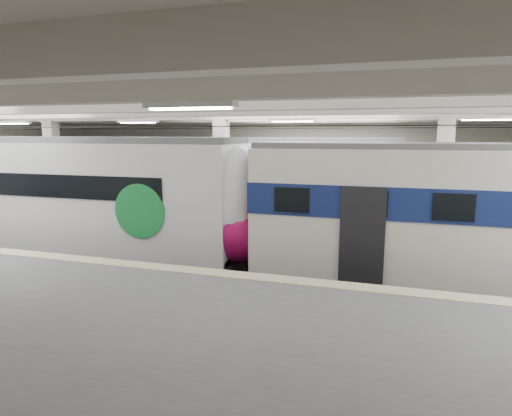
% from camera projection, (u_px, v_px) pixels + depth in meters
% --- Properties ---
extents(station_hall, '(36.00, 24.00, 5.75)m').
position_uv_depth(station_hall, '(262.00, 181.00, 11.34)').
color(station_hall, black).
rests_on(station_hall, ground).
extents(modern_emu, '(13.48, 2.78, 4.36)m').
position_uv_depth(modern_emu, '(105.00, 201.00, 14.94)').
color(modern_emu, white).
rests_on(modern_emu, ground).
extents(older_rer, '(12.72, 2.81, 4.23)m').
position_uv_depth(older_rer, '(484.00, 219.00, 11.52)').
color(older_rer, silver).
rests_on(older_rer, ground).
extents(far_train, '(13.43, 2.94, 4.30)m').
position_uv_depth(far_train, '(245.00, 185.00, 19.17)').
color(far_train, white).
rests_on(far_train, ground).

